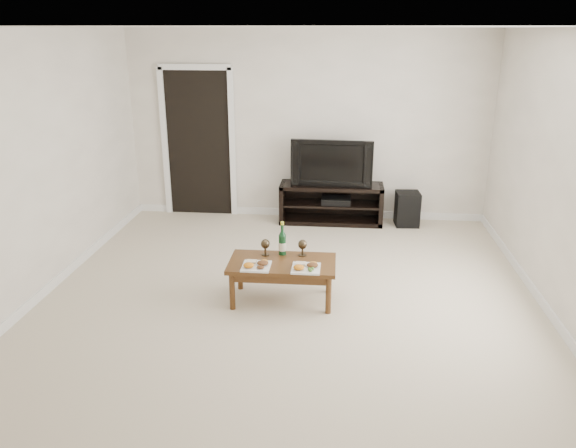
{
  "coord_description": "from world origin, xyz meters",
  "views": [
    {
      "loc": [
        0.49,
        -5.02,
        2.59
      ],
      "look_at": [
        -0.04,
        0.36,
        0.7
      ],
      "focal_mm": 35.0,
      "sensor_mm": 36.0,
      "label": 1
    }
  ],
  "objects_px": {
    "media_console": "(331,203)",
    "subwoofer": "(407,209)",
    "coffee_table": "(282,281)",
    "television": "(332,162)"
  },
  "relations": [
    {
      "from": "television",
      "to": "subwoofer",
      "type": "height_order",
      "value": "television"
    },
    {
      "from": "media_console",
      "to": "subwoofer",
      "type": "height_order",
      "value": "media_console"
    },
    {
      "from": "media_console",
      "to": "subwoofer",
      "type": "distance_m",
      "value": 1.05
    },
    {
      "from": "subwoofer",
      "to": "media_console",
      "type": "bearing_deg",
      "value": 174.93
    },
    {
      "from": "coffee_table",
      "to": "television",
      "type": "bearing_deg",
      "value": 80.3
    },
    {
      "from": "media_console",
      "to": "subwoofer",
      "type": "xyz_separation_m",
      "value": [
        1.05,
        -0.02,
        -0.04
      ]
    },
    {
      "from": "subwoofer",
      "to": "coffee_table",
      "type": "xyz_separation_m",
      "value": [
        -1.47,
        -2.44,
        -0.03
      ]
    },
    {
      "from": "television",
      "to": "coffee_table",
      "type": "distance_m",
      "value": 2.59
    },
    {
      "from": "coffee_table",
      "to": "subwoofer",
      "type": "bearing_deg",
      "value": 58.94
    },
    {
      "from": "television",
      "to": "subwoofer",
      "type": "distance_m",
      "value": 1.23
    }
  ]
}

